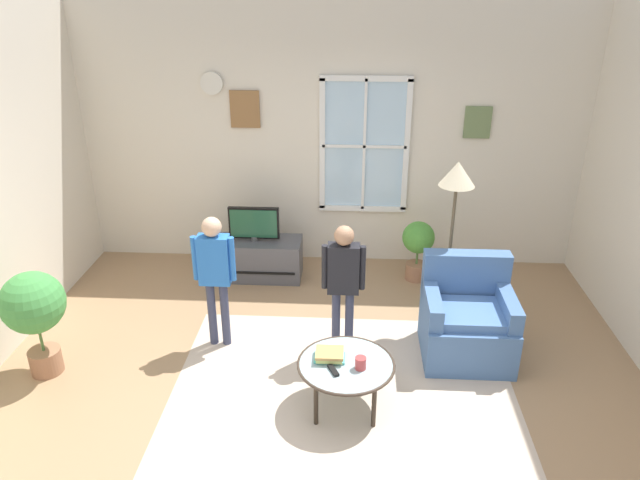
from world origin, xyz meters
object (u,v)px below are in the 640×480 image
object	(u,v)px
armchair	(467,321)
book_stack	(330,355)
television	(254,223)
tv_stand	(256,258)
remote_near_books	(333,370)
person_black_shirt	(343,276)
cup	(361,363)
potted_plant_corner	(34,309)
coffee_table	(346,366)
potted_plant_by_window	(418,244)
person_blue_shirt	(215,267)
floor_lamp	(456,191)

from	to	relation	value
armchair	book_stack	xyz separation A→B (m)	(-1.17, -0.74, 0.11)
television	tv_stand	bearing A→B (deg)	90.00
television	remote_near_books	size ratio (longest dim) A/B	3.90
armchair	person_black_shirt	bearing A→B (deg)	-177.02
cup	potted_plant_corner	size ratio (longest dim) A/B	0.10
remote_near_books	coffee_table	bearing A→B (deg)	48.95
tv_stand	potted_plant_by_window	size ratio (longest dim) A/B	1.49
cup	potted_plant_by_window	bearing A→B (deg)	74.13
coffee_table	potted_plant_corner	distance (m)	2.58
coffee_table	potted_plant_corner	world-z (taller)	potted_plant_corner
potted_plant_by_window	person_blue_shirt	bearing A→B (deg)	-144.18
armchair	person_blue_shirt	bearing A→B (deg)	179.67
coffee_table	floor_lamp	distance (m)	1.88
potted_plant_corner	armchair	bearing A→B (deg)	7.76
television	coffee_table	bearing A→B (deg)	-63.96
person_black_shirt	floor_lamp	bearing A→B (deg)	30.89
tv_stand	cup	bearing A→B (deg)	-62.26
tv_stand	person_black_shirt	size ratio (longest dim) A/B	0.82
remote_near_books	person_black_shirt	size ratio (longest dim) A/B	0.11
person_blue_shirt	coffee_table	bearing A→B (deg)	-34.55
book_stack	person_blue_shirt	xyz separation A→B (m)	(-1.03, 0.75, 0.34)
tv_stand	cup	size ratio (longest dim) A/B	10.47
coffee_table	remote_near_books	size ratio (longest dim) A/B	5.38
television	cup	bearing A→B (deg)	-62.23
tv_stand	armchair	bearing A→B (deg)	-32.74
person_black_shirt	floor_lamp	xyz separation A→B (m)	(0.98, 0.58, 0.58)
armchair	remote_near_books	world-z (taller)	armchair
armchair	potted_plant_by_window	xyz separation A→B (m)	(-0.30, 1.39, 0.10)
television	armchair	bearing A→B (deg)	-32.69
remote_near_books	person_black_shirt	bearing A→B (deg)	86.54
armchair	person_black_shirt	world-z (taller)	person_black_shirt
potted_plant_by_window	potted_plant_corner	size ratio (longest dim) A/B	0.72
coffee_table	person_blue_shirt	size ratio (longest dim) A/B	0.60
television	cup	xyz separation A→B (m)	(1.15, -2.18, -0.19)
remote_near_books	potted_plant_corner	bearing A→B (deg)	170.70
cup	tv_stand	bearing A→B (deg)	117.74
tv_stand	remote_near_books	world-z (taller)	tv_stand
potted_plant_corner	remote_near_books	bearing A→B (deg)	-9.30
cup	floor_lamp	distance (m)	1.83
armchair	coffee_table	xyz separation A→B (m)	(-1.05, -0.79, 0.05)
coffee_table	person_black_shirt	size ratio (longest dim) A/B	0.61
television	potted_plant_by_window	world-z (taller)	television
book_stack	remote_near_books	size ratio (longest dim) A/B	1.69
person_black_shirt	television	bearing A→B (deg)	125.53
television	remote_near_books	world-z (taller)	television
remote_near_books	person_black_shirt	world-z (taller)	person_black_shirt
remote_near_books	potted_plant_by_window	xyz separation A→B (m)	(0.83, 2.28, 0.01)
tv_stand	remote_near_books	size ratio (longest dim) A/B	7.24
remote_near_books	cup	bearing A→B (deg)	14.31
potted_plant_corner	person_black_shirt	bearing A→B (deg)	9.81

